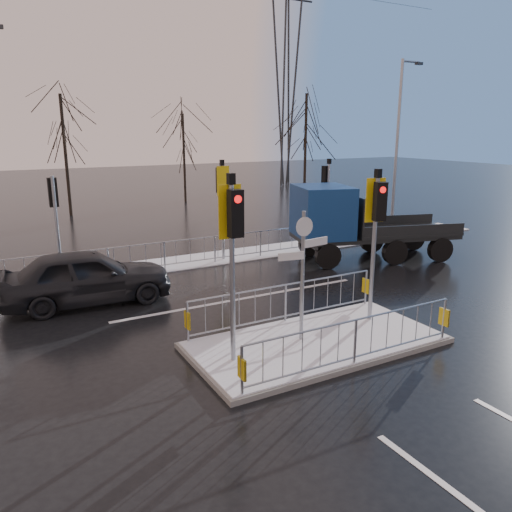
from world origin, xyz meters
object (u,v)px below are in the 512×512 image
street_lamp_right (398,142)px  car_far_lane (87,277)px  flatbed_truck (344,221)px  traffic_island (316,330)px

street_lamp_right → car_far_lane: bearing=-169.1°
flatbed_truck → street_lamp_right: bearing=26.8°
traffic_island → car_far_lane: (-4.13, 5.65, 0.43)m
street_lamp_right → traffic_island: bearing=-141.3°
car_far_lane → traffic_island: bearing=-140.3°
traffic_island → car_far_lane: 7.01m
traffic_island → street_lamp_right: street_lamp_right is taller
car_far_lane → flatbed_truck: size_ratio=0.72×
street_lamp_right → flatbed_truck: bearing=-153.2°
traffic_island → flatbed_truck: bearing=47.0°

